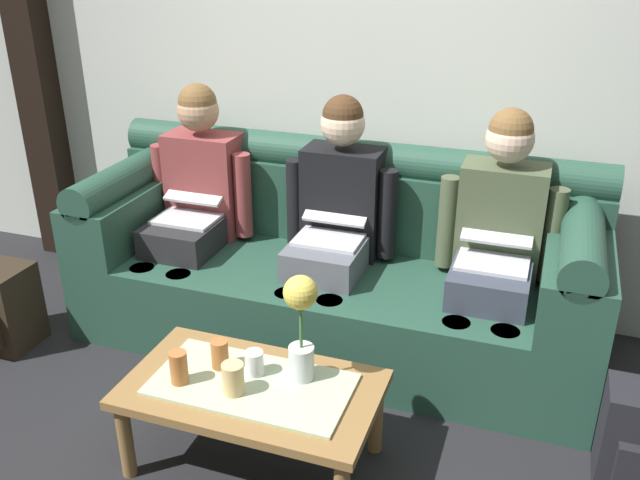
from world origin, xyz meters
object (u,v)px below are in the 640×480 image
at_px(person_right, 497,237).
at_px(cup_far_left, 233,378).
at_px(flower_vase, 301,320).
at_px(cup_near_left, 220,354).
at_px(cup_far_center, 254,363).
at_px(person_left, 195,197).
at_px(coffee_table, 252,395).
at_px(cup_near_right, 179,367).
at_px(couch, 335,269).
at_px(person_middle, 336,216).
at_px(backpack_left, 0,307).

xyz_separation_m(person_right, cup_far_left, (-0.80, -1.07, -0.22)).
height_order(flower_vase, cup_near_left, flower_vase).
xyz_separation_m(cup_near_left, cup_far_center, (0.14, 0.00, -0.01)).
bearing_deg(person_left, coffee_table, -52.70).
distance_m(cup_near_left, cup_far_left, 0.17).
relative_size(cup_near_right, cup_far_center, 1.35).
bearing_deg(couch, coffee_table, -90.00).
relative_size(person_middle, cup_far_left, 10.19).
relative_size(cup_near_left, backpack_left, 0.27).
bearing_deg(flower_vase, cup_far_center, -168.16).
bearing_deg(coffee_table, couch, 90.00).
height_order(person_middle, coffee_table, person_middle).
relative_size(coffee_table, cup_far_center, 9.97).
height_order(cup_near_left, cup_near_right, cup_near_right).
xyz_separation_m(person_right, backpack_left, (-2.29, -0.64, -0.45)).
xyz_separation_m(person_left, cup_near_left, (0.60, -0.94, -0.23)).
distance_m(coffee_table, backpack_left, 1.58).
bearing_deg(person_right, couch, 179.64).
relative_size(flower_vase, cup_far_center, 4.46).
bearing_deg(cup_far_left, cup_far_center, 79.73).
bearing_deg(flower_vase, person_right, 56.53).
xyz_separation_m(coffee_table, backpack_left, (-1.54, 0.36, -0.11)).
distance_m(person_right, backpack_left, 2.42).
relative_size(person_right, flower_vase, 2.87).
distance_m(person_left, backpack_left, 1.10).
distance_m(person_right, flower_vase, 1.08).
relative_size(cup_near_right, cup_far_left, 1.08).
xyz_separation_m(person_left, person_right, (1.52, -0.00, 0.00)).
bearing_deg(person_middle, cup_far_left, -91.97).
distance_m(person_right, cup_near_right, 1.49).
relative_size(couch, cup_far_center, 26.12).
xyz_separation_m(cup_near_left, backpack_left, (-1.38, 0.30, -0.22)).
distance_m(flower_vase, backpack_left, 1.77).
bearing_deg(coffee_table, person_left, 127.30).
bearing_deg(cup_near_right, coffee_table, 17.97).
height_order(cup_near_right, cup_far_center, cup_near_right).
xyz_separation_m(person_middle, backpack_left, (-1.54, -0.64, -0.45)).
distance_m(couch, cup_far_left, 1.08).
height_order(cup_near_left, cup_far_center, cup_near_left).
bearing_deg(person_middle, flower_vase, -79.70).
xyz_separation_m(person_left, person_middle, (0.76, 0.00, -0.00)).
relative_size(coffee_table, cup_far_left, 7.95).
xyz_separation_m(couch, person_right, (0.76, -0.00, 0.29)).
bearing_deg(backpack_left, coffee_table, -13.09).
distance_m(couch, cup_far_center, 0.94).
height_order(person_right, backpack_left, person_right).
bearing_deg(cup_near_right, cup_far_center, 30.39).
xyz_separation_m(cup_near_left, cup_far_left, (0.12, -0.13, 0.00)).
distance_m(flower_vase, cup_near_right, 0.49).
bearing_deg(person_left, person_middle, 0.01).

